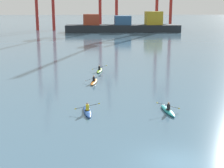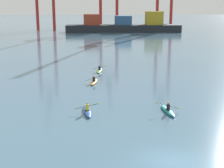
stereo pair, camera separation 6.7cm
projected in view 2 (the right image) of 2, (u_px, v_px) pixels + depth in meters
ground_plane at (174, 163)px, 19.25m from camera, size 800.00×800.00×0.00m
container_barge at (124, 25)px, 122.01m from camera, size 42.54×9.17×7.59m
kayak_teal at (168, 110)px, 28.60m from camera, size 2.21×3.44×0.99m
kayak_blue at (87, 111)px, 28.45m from camera, size 2.25×3.45×0.95m
kayak_orange at (94, 82)px, 39.68m from camera, size 2.18×3.45×1.01m
kayak_lime at (100, 70)px, 46.84m from camera, size 2.20×3.45×0.97m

